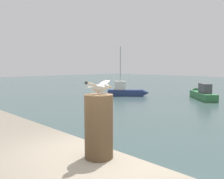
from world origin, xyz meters
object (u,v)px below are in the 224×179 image
Objects in this scene: mooring_post at (99,126)px; boat_navy at (128,91)px; boat_green at (201,94)px; seagull at (99,86)px.

boat_navy reaches higher than mooring_post.
boat_green is at bearing 112.35° from mooring_post.
mooring_post is 0.19× the size of boat_navy.
boat_green is (-7.42, 18.04, -1.61)m from mooring_post.
seagull is at bearing 16.33° from mooring_post.
boat_navy is (-13.14, 14.91, -1.58)m from mooring_post.
boat_navy reaches higher than seagull.
boat_navy is at bearing -151.30° from boat_green.
seagull is 19.63m from boat_green.
boat_navy is 6.52m from boat_green.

